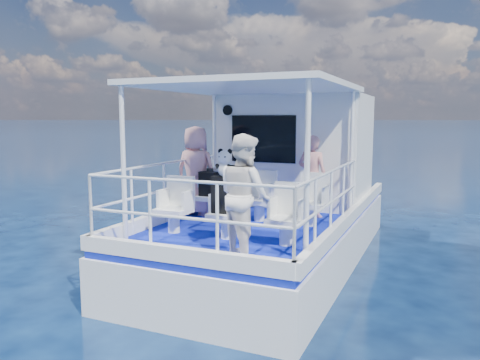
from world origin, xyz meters
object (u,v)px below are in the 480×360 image
panda (225,163)px  passenger_stbd_aft (244,195)px  backpack_center (225,195)px  passenger_port_fwd (196,171)px

panda → passenger_stbd_aft: bearing=-48.6°
passenger_stbd_aft → panda: 0.93m
passenger_stbd_aft → backpack_center: size_ratio=2.89×
panda → backpack_center: bearing=132.3°
backpack_center → panda: bearing=-47.7°
backpack_center → panda: (0.01, -0.01, 0.46)m
passenger_port_fwd → panda: size_ratio=4.10×
passenger_port_fwd → backpack_center: bearing=130.5°
passenger_port_fwd → panda: passenger_port_fwd is taller
backpack_center → panda: 0.46m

